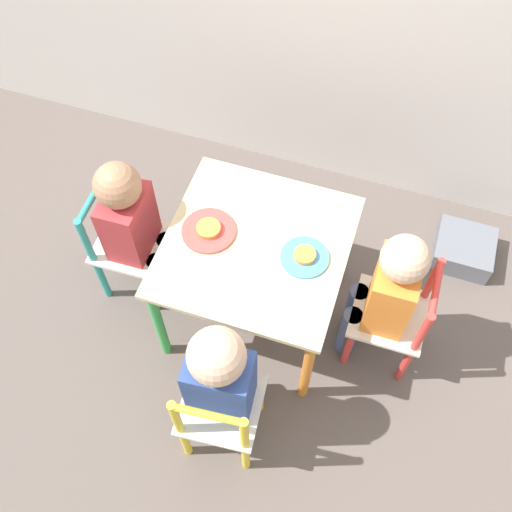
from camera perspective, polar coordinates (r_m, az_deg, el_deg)
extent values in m
plane|color=#5B514C|center=(2.45, 0.00, -5.12)|extent=(6.00, 6.00, 0.00)
cube|color=beige|center=(2.03, 0.00, 0.94)|extent=(0.62, 0.62, 0.02)
cylinder|color=green|center=(2.19, -9.22, -6.41)|extent=(0.04, 0.04, 0.47)
cylinder|color=orange|center=(2.10, 4.88, -10.74)|extent=(0.04, 0.04, 0.47)
cylinder|color=#E5599E|center=(2.44, -4.14, 4.74)|extent=(0.04, 0.04, 0.47)
cylinder|color=#8E51BC|center=(2.36, 8.50, 1.31)|extent=(0.04, 0.04, 0.47)
cube|color=silver|center=(2.33, -11.81, 1.19)|extent=(0.27, 0.27, 0.02)
cylinder|color=teal|center=(2.37, -9.88, -3.34)|extent=(0.03, 0.03, 0.27)
cylinder|color=teal|center=(2.46, -8.05, 0.80)|extent=(0.03, 0.03, 0.27)
cylinder|color=teal|center=(2.44, -14.45, -2.02)|extent=(0.03, 0.03, 0.27)
cylinder|color=teal|center=(2.53, -12.51, 1.96)|extent=(0.03, 0.03, 0.27)
cylinder|color=teal|center=(2.23, -15.88, 1.31)|extent=(0.03, 0.03, 0.25)
cylinder|color=teal|center=(2.32, -13.70, 5.52)|extent=(0.03, 0.03, 0.25)
cylinder|color=teal|center=(2.18, -15.43, 5.21)|extent=(0.03, 0.21, 0.02)
cube|color=silver|center=(2.19, 12.58, -5.33)|extent=(0.26, 0.26, 0.02)
cylinder|color=#DB3D38|center=(2.36, 9.94, -3.99)|extent=(0.03, 0.03, 0.27)
cylinder|color=#DB3D38|center=(2.26, 8.77, -8.55)|extent=(0.03, 0.03, 0.27)
cylinder|color=#DB3D38|center=(2.37, 14.92, -5.31)|extent=(0.03, 0.03, 0.27)
cylinder|color=#DB3D38|center=(2.28, 14.01, -9.89)|extent=(0.03, 0.03, 0.27)
cylinder|color=#DB3D38|center=(2.15, 16.44, -2.18)|extent=(0.03, 0.03, 0.25)
cylinder|color=#DB3D38|center=(2.04, 15.54, -7.13)|extent=(0.03, 0.03, 0.25)
cylinder|color=#DB3D38|center=(1.99, 16.78, -3.07)|extent=(0.03, 0.21, 0.02)
cube|color=silver|center=(2.01, -3.34, -13.98)|extent=(0.28, 0.28, 0.02)
cylinder|color=yellow|center=(2.17, 0.37, -13.15)|extent=(0.03, 0.03, 0.27)
cylinder|color=yellow|center=(2.19, -5.15, -11.90)|extent=(0.03, 0.03, 0.27)
cylinder|color=yellow|center=(2.11, -0.99, -18.47)|extent=(0.03, 0.03, 0.27)
cylinder|color=yellow|center=(2.14, -6.78, -17.08)|extent=(0.03, 0.03, 0.27)
cylinder|color=yellow|center=(1.86, -1.12, -16.62)|extent=(0.03, 0.03, 0.25)
cylinder|color=yellow|center=(1.89, -7.60, -15.06)|extent=(0.03, 0.03, 0.25)
cylinder|color=yellow|center=(1.76, -4.65, -14.83)|extent=(0.21, 0.04, 0.02)
cylinder|color=#4C608E|center=(2.38, -9.10, -2.22)|extent=(0.07, 0.07, 0.28)
cylinder|color=#4C608E|center=(2.43, -8.24, -0.25)|extent=(0.07, 0.07, 0.28)
cube|color=#B23338|center=(2.20, -12.02, 3.18)|extent=(0.15, 0.20, 0.28)
sphere|color=#A37556|center=(2.04, -13.08, 6.57)|extent=(0.16, 0.16, 0.16)
cylinder|color=#4C608E|center=(2.32, 9.33, -4.99)|extent=(0.07, 0.07, 0.28)
cylinder|color=#4C608E|center=(2.28, 8.78, -7.14)|extent=(0.07, 0.07, 0.28)
cube|color=orange|center=(2.05, 12.84, -3.28)|extent=(0.14, 0.20, 0.29)
sphere|color=#DBB293|center=(1.87, 14.06, -0.18)|extent=(0.16, 0.16, 0.16)
cylinder|color=#4C608E|center=(2.17, -1.02, -12.42)|extent=(0.07, 0.07, 0.28)
cylinder|color=#4C608E|center=(2.18, -3.62, -11.84)|extent=(0.07, 0.07, 0.28)
cube|color=#2D478E|center=(1.87, -3.41, -12.00)|extent=(0.21, 0.16, 0.29)
sphere|color=#DBB293|center=(1.67, -3.79, -9.49)|extent=(0.17, 0.17, 0.17)
cylinder|color=#E54C47|center=(2.05, -4.52, 2.42)|extent=(0.19, 0.19, 0.01)
cylinder|color=#D6843D|center=(2.04, -4.55, 2.64)|extent=(0.08, 0.08, 0.02)
cylinder|color=#4C9EE0|center=(2.00, 4.65, -0.12)|extent=(0.16, 0.16, 0.01)
cylinder|color=#D6843D|center=(1.99, 4.68, 0.09)|extent=(0.07, 0.07, 0.02)
cube|color=slate|center=(2.67, 19.14, 0.61)|extent=(0.24, 0.23, 0.11)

